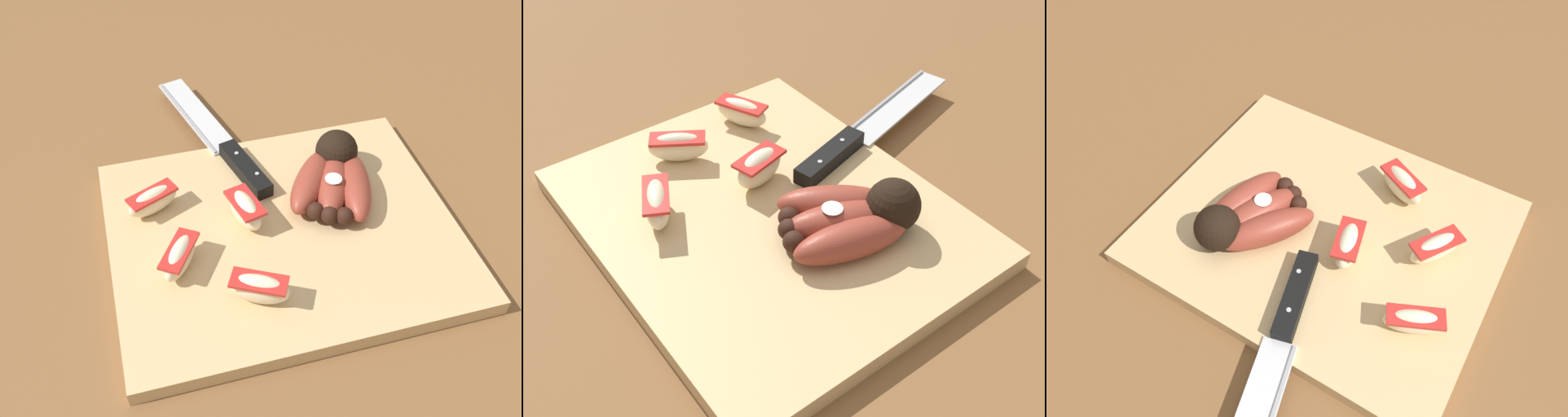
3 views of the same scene
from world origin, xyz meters
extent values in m
plane|color=brown|center=(0.00, 0.00, 0.00)|extent=(6.00, 6.00, 0.00)
cube|color=tan|center=(0.01, 0.00, 0.01)|extent=(0.39, 0.32, 0.02)
sphere|color=black|center=(0.10, 0.08, 0.05)|extent=(0.05, 0.05, 0.05)
ellipsoid|color=brown|center=(0.06, 0.05, 0.04)|extent=(0.10, 0.11, 0.04)
sphere|color=black|center=(0.05, 0.00, 0.04)|extent=(0.02, 0.02, 0.02)
ellipsoid|color=brown|center=(0.08, 0.04, 0.04)|extent=(0.08, 0.12, 0.04)
sphere|color=black|center=(0.06, -0.01, 0.04)|extent=(0.02, 0.02, 0.02)
ellipsoid|color=brown|center=(0.11, 0.03, 0.04)|extent=(0.06, 0.12, 0.04)
sphere|color=black|center=(0.08, -0.02, 0.04)|extent=(0.02, 0.02, 0.02)
cylinder|color=white|center=(0.08, 0.03, 0.06)|extent=(0.02, 0.02, 0.00)
cube|color=silver|center=(-0.05, 0.23, 0.02)|extent=(0.08, 0.18, 0.00)
cube|color=#99999E|center=(-0.06, 0.23, 0.02)|extent=(0.05, 0.17, 0.00)
cube|color=black|center=(-0.01, 0.10, 0.03)|extent=(0.05, 0.10, 0.02)
cylinder|color=#B2B2B7|center=(0.00, 0.08, 0.04)|extent=(0.00, 0.01, 0.00)
cylinder|color=#B2B2B7|center=(-0.02, 0.12, 0.04)|extent=(0.00, 0.01, 0.00)
ellipsoid|color=beige|center=(-0.11, -0.03, 0.04)|extent=(0.05, 0.07, 0.03)
cube|color=red|center=(-0.11, -0.03, 0.05)|extent=(0.05, 0.06, 0.00)
ellipsoid|color=beige|center=(-0.13, 0.07, 0.04)|extent=(0.07, 0.05, 0.03)
cube|color=red|center=(-0.13, 0.07, 0.05)|extent=(0.06, 0.05, 0.00)
ellipsoid|color=beige|center=(-0.04, -0.09, 0.04)|extent=(0.07, 0.05, 0.04)
cube|color=red|center=(-0.04, -0.09, 0.05)|extent=(0.06, 0.05, 0.00)
ellipsoid|color=beige|center=(-0.03, 0.02, 0.04)|extent=(0.04, 0.06, 0.04)
cube|color=red|center=(-0.03, 0.02, 0.05)|extent=(0.04, 0.06, 0.00)
camera|label=1|loc=(-0.14, -0.45, 0.53)|focal=41.78mm
camera|label=2|loc=(0.41, -0.28, 0.46)|focal=45.34mm
camera|label=3|loc=(-0.15, 0.31, 0.50)|focal=35.11mm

